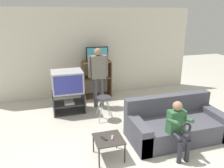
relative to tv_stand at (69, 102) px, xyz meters
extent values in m
cube|color=silver|center=(0.87, 1.16, 1.03)|extent=(6.40, 0.06, 2.60)
cube|color=#38383D|center=(0.00, 0.01, -0.26)|extent=(0.80, 0.55, 0.02)
cube|color=#38383D|center=(0.00, 0.01, -0.02)|extent=(0.77, 0.55, 0.02)
cube|color=#38383D|center=(0.00, 0.01, 0.27)|extent=(0.80, 0.55, 0.02)
cube|color=#38383D|center=(-0.38, 0.01, 0.00)|extent=(0.03, 0.55, 0.54)
cube|color=#38383D|center=(0.38, 0.01, 0.00)|extent=(0.03, 0.55, 0.54)
cube|color=silver|center=(0.00, -0.06, 0.01)|extent=(0.24, 0.28, 0.05)
cube|color=#B2B2B7|center=(0.00, 0.02, 0.54)|extent=(0.76, 0.60, 0.54)
cube|color=#333899|center=(0.00, -0.28, 0.54)|extent=(0.68, 0.01, 0.46)
cube|color=brown|center=(0.54, 0.87, 0.28)|extent=(0.03, 0.43, 1.09)
cube|color=brown|center=(1.34, 0.87, 0.28)|extent=(0.03, 0.43, 1.09)
cube|color=brown|center=(0.94, 0.87, -0.25)|extent=(0.77, 0.43, 0.03)
cube|color=brown|center=(0.94, 0.87, 0.33)|extent=(0.77, 0.43, 0.03)
cube|color=brown|center=(0.94, 0.87, 0.81)|extent=(0.77, 0.43, 0.03)
cube|color=#9E7A4C|center=(0.79, 0.81, 0.46)|extent=(0.18, 0.04, 0.22)
cube|color=black|center=(0.97, 0.86, 0.85)|extent=(0.23, 0.20, 0.04)
cube|color=black|center=(0.97, 0.86, 1.06)|extent=(0.65, 0.04, 0.38)
cube|color=#4CB7E0|center=(0.97, 0.84, 1.06)|extent=(0.60, 0.01, 0.33)
cylinder|color=#B7B7BC|center=(0.65, -0.78, 0.01)|extent=(0.16, 0.16, 0.56)
cylinder|color=#B7B7BC|center=(0.88, -0.78, 0.01)|extent=(0.16, 0.16, 0.56)
cylinder|color=#B7B7BC|center=(0.65, -0.56, 0.01)|extent=(0.16, 0.16, 0.56)
cylinder|color=#B7B7BC|center=(0.88, -0.56, 0.01)|extent=(0.16, 0.16, 0.56)
cylinder|color=#333338|center=(0.76, -0.67, 0.29)|extent=(0.34, 0.34, 0.02)
cube|color=#38332D|center=(0.46, -2.11, 0.10)|extent=(0.49, 0.49, 0.02)
cylinder|color=black|center=(0.23, -2.34, -0.09)|extent=(0.02, 0.02, 0.36)
cylinder|color=black|center=(0.68, -2.34, -0.09)|extent=(0.02, 0.02, 0.36)
cylinder|color=black|center=(0.23, -1.89, -0.09)|extent=(0.02, 0.02, 0.36)
cylinder|color=black|center=(0.68, -1.89, -0.09)|extent=(0.02, 0.02, 0.36)
cube|color=#232328|center=(0.38, -2.11, 0.12)|extent=(0.09, 0.15, 0.02)
cube|color=gray|center=(0.52, -2.12, 0.12)|extent=(0.09, 0.15, 0.02)
cube|color=#4C4C56|center=(1.94, -1.91, -0.07)|extent=(1.93, 0.93, 0.40)
cube|color=#4C4C56|center=(1.94, -1.54, 0.34)|extent=(1.93, 0.20, 0.40)
cube|color=#4C4C56|center=(1.09, -1.91, -0.01)|extent=(0.22, 0.93, 0.52)
cube|color=#4C4C56|center=(2.80, -1.91, -0.01)|extent=(0.22, 0.93, 0.52)
cylinder|color=#4C4C56|center=(0.74, 0.12, 0.13)|extent=(0.11, 0.11, 0.80)
cylinder|color=#4C4C56|center=(0.90, 0.12, 0.13)|extent=(0.11, 0.11, 0.80)
cube|color=gray|center=(0.82, 0.12, 0.83)|extent=(0.38, 0.20, 0.60)
cylinder|color=gray|center=(0.59, 0.12, 0.85)|extent=(0.08, 0.08, 0.57)
cylinder|color=gray|center=(1.05, 0.12, 0.85)|extent=(0.08, 0.08, 0.57)
sphere|color=#A37A5B|center=(0.82, 0.12, 1.23)|extent=(0.19, 0.19, 0.19)
cylinder|color=#2D2D38|center=(1.57, -2.61, -0.07)|extent=(0.08, 0.08, 0.40)
cylinder|color=#2D2D38|center=(1.72, -2.61, -0.07)|extent=(0.08, 0.08, 0.40)
cylinder|color=#2D2D38|center=(1.57, -2.46, 0.18)|extent=(0.09, 0.30, 0.09)
cylinder|color=#2D2D38|center=(1.72, -2.46, 0.18)|extent=(0.09, 0.30, 0.09)
cube|color=#33663D|center=(1.64, -2.31, 0.35)|extent=(0.30, 0.17, 0.43)
cylinder|color=#33663D|center=(1.51, -2.44, 0.44)|extent=(0.06, 0.31, 0.14)
cylinder|color=#33663D|center=(1.78, -2.44, 0.44)|extent=(0.06, 0.31, 0.14)
sphere|color=#A37A5B|center=(1.64, -2.31, 0.65)|extent=(0.17, 0.17, 0.17)
torus|color=black|center=(1.64, -2.60, 0.37)|extent=(0.21, 0.04, 0.21)
camera|label=1|loc=(-0.43, -5.28, 2.17)|focal=35.00mm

